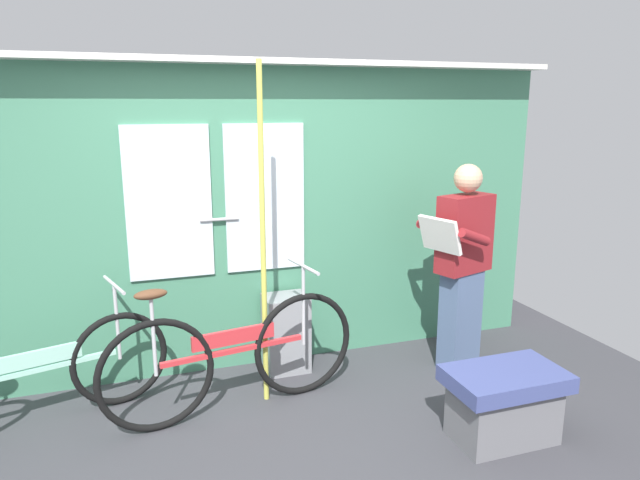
# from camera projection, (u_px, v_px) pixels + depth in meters

# --- Properties ---
(ground_plane) EXTENTS (5.92, 4.24, 0.04)m
(ground_plane) POSITION_uv_depth(u_px,v_px,m) (296.00, 456.00, 3.45)
(ground_plane) COLOR #38383D
(train_door_wall) EXTENTS (4.92, 0.28, 2.32)m
(train_door_wall) POSITION_uv_depth(u_px,v_px,m) (244.00, 213.00, 4.37)
(train_door_wall) COLOR #427F60
(train_door_wall) RESTS_ON ground_plane
(bicycle_near_door) EXTENTS (1.66, 0.61, 0.86)m
(bicycle_near_door) POSITION_uv_depth(u_px,v_px,m) (32.00, 376.00, 3.64)
(bicycle_near_door) COLOR black
(bicycle_near_door) RESTS_ON ground_plane
(bicycle_leaning_behind) EXTENTS (1.75, 0.47, 0.95)m
(bicycle_leaning_behind) POSITION_uv_depth(u_px,v_px,m) (233.00, 356.00, 3.83)
(bicycle_leaning_behind) COLOR black
(bicycle_leaning_behind) RESTS_ON ground_plane
(passenger_reading_newspaper) EXTENTS (0.61, 0.53, 1.58)m
(passenger_reading_newspaper) POSITION_uv_depth(u_px,v_px,m) (462.00, 264.00, 4.39)
(passenger_reading_newspaper) COLOR slate
(passenger_reading_newspaper) RESTS_ON ground_plane
(trash_bin_by_wall) EXTENTS (0.32, 0.28, 0.59)m
(trash_bin_by_wall) POSITION_uv_depth(u_px,v_px,m) (286.00, 333.00, 4.47)
(trash_bin_by_wall) COLOR gray
(trash_bin_by_wall) RESTS_ON ground_plane
(handrail_pole) EXTENTS (0.04, 0.04, 2.28)m
(handrail_pole) POSITION_uv_depth(u_px,v_px,m) (263.00, 240.00, 3.82)
(handrail_pole) COLOR #C6C14C
(handrail_pole) RESTS_ON ground_plane
(bench_seat_corner) EXTENTS (0.70, 0.44, 0.45)m
(bench_seat_corner) POSITION_uv_depth(u_px,v_px,m) (504.00, 403.00, 3.54)
(bench_seat_corner) COLOR #3D477F
(bench_seat_corner) RESTS_ON ground_plane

